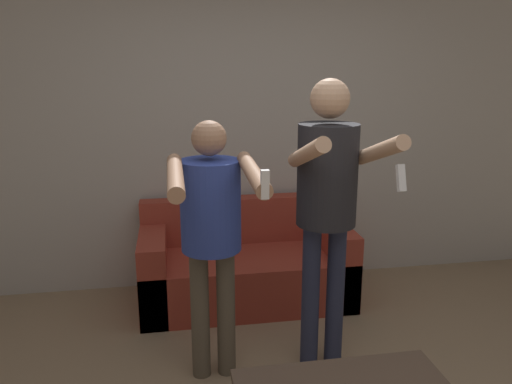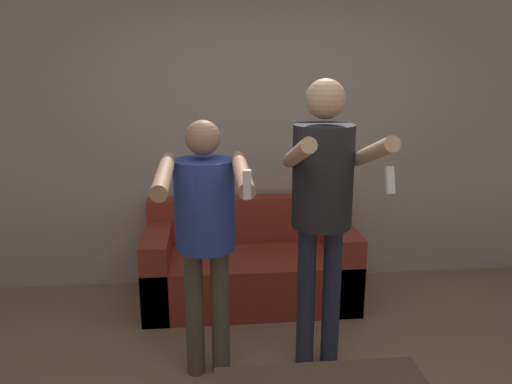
% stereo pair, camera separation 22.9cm
% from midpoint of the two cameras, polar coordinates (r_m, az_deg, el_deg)
% --- Properties ---
extents(wall_back, '(6.40, 0.06, 2.70)m').
position_cam_midpoint_polar(wall_back, '(4.16, 1.70, 7.62)').
color(wall_back, '#B7B2A8').
rests_on(wall_back, ground_plane).
extents(couch, '(1.63, 0.77, 0.78)m').
position_cam_midpoint_polar(couch, '(4.02, 0.94, -8.54)').
color(couch, '#9E3828').
rests_on(couch, ground_plane).
extents(person_standing_left, '(0.46, 0.81, 1.55)m').
position_cam_midpoint_polar(person_standing_left, '(2.82, -3.55, -3.29)').
color(person_standing_left, brown).
rests_on(person_standing_left, ground_plane).
extents(person_standing_right, '(0.47, 0.74, 1.77)m').
position_cam_midpoint_polar(person_standing_right, '(2.90, 9.92, -0.14)').
color(person_standing_right, '#282D47').
rests_on(person_standing_right, ground_plane).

